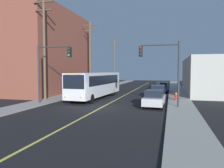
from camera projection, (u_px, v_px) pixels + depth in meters
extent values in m
plane|color=black|center=(101.00, 108.00, 20.44)|extent=(120.00, 120.00, 0.00)
cube|color=gray|center=(75.00, 94.00, 31.96)|extent=(2.50, 90.00, 0.15)
cube|color=gray|center=(178.00, 97.00, 28.20)|extent=(2.50, 90.00, 0.15)
cube|color=#D8CC4C|center=(130.00, 92.00, 34.90)|extent=(0.16, 60.00, 0.01)
cube|color=brown|center=(42.00, 53.00, 34.80)|extent=(10.00, 17.42, 12.53)
cube|color=black|center=(71.00, 83.00, 33.79)|extent=(0.06, 12.19, 1.30)
cube|color=black|center=(71.00, 62.00, 33.60)|extent=(0.06, 12.19, 1.30)
cube|color=black|center=(71.00, 41.00, 33.41)|extent=(0.06, 12.19, 1.30)
cube|color=black|center=(186.00, 82.00, 35.07)|extent=(0.06, 13.56, 1.30)
cube|color=silver|center=(96.00, 84.00, 27.47)|extent=(3.13, 12.11, 2.75)
cube|color=black|center=(74.00, 82.00, 21.76)|extent=(2.35, 0.19, 1.40)
cube|color=black|center=(111.00, 77.00, 33.12)|extent=(2.30, 0.19, 1.10)
cube|color=black|center=(87.00, 80.00, 27.83)|extent=(0.56, 10.19, 1.10)
cube|color=black|center=(106.00, 80.00, 27.06)|extent=(0.56, 10.19, 1.10)
cube|color=orange|center=(74.00, 76.00, 21.73)|extent=(1.79, 0.15, 0.30)
sphere|color=#F9D872|center=(66.00, 96.00, 22.08)|extent=(0.24, 0.24, 0.24)
sphere|color=#F9D872|center=(82.00, 97.00, 21.54)|extent=(0.24, 0.24, 0.24)
cylinder|color=black|center=(72.00, 98.00, 23.91)|extent=(0.35, 1.01, 1.00)
cylinder|color=black|center=(91.00, 99.00, 23.22)|extent=(0.35, 1.01, 1.00)
cylinder|color=black|center=(98.00, 92.00, 31.22)|extent=(0.35, 1.01, 1.00)
cylinder|color=black|center=(113.00, 92.00, 30.54)|extent=(0.35, 1.01, 1.00)
cube|color=#B7B7BC|center=(154.00, 100.00, 20.92)|extent=(1.95, 4.46, 0.70)
cube|color=black|center=(155.00, 93.00, 20.88)|extent=(1.70, 2.52, 0.60)
cylinder|color=black|center=(144.00, 106.00, 19.74)|extent=(0.24, 0.65, 0.64)
cylinder|color=black|center=(162.00, 106.00, 19.27)|extent=(0.24, 0.65, 0.64)
cylinder|color=black|center=(148.00, 101.00, 22.60)|extent=(0.24, 0.65, 0.64)
cylinder|color=black|center=(164.00, 102.00, 22.14)|extent=(0.24, 0.65, 0.64)
cube|color=black|center=(158.00, 93.00, 28.05)|extent=(1.85, 4.42, 0.70)
cube|color=black|center=(158.00, 88.00, 28.01)|extent=(1.65, 2.48, 0.60)
cylinder|color=black|center=(151.00, 96.00, 26.82)|extent=(0.23, 0.64, 0.64)
cylinder|color=black|center=(164.00, 97.00, 26.42)|extent=(0.23, 0.64, 0.64)
cylinder|color=black|center=(152.00, 94.00, 29.72)|extent=(0.23, 0.64, 0.64)
cylinder|color=black|center=(165.00, 94.00, 29.32)|extent=(0.23, 0.64, 0.64)
cube|color=navy|center=(162.00, 88.00, 35.41)|extent=(1.90, 4.44, 0.70)
cube|color=black|center=(162.00, 84.00, 35.37)|extent=(1.68, 2.50, 0.60)
cylinder|color=black|center=(156.00, 91.00, 34.22)|extent=(0.24, 0.65, 0.64)
cylinder|color=black|center=(167.00, 91.00, 33.76)|extent=(0.24, 0.65, 0.64)
cylinder|color=black|center=(158.00, 89.00, 37.09)|extent=(0.24, 0.65, 0.64)
cylinder|color=black|center=(168.00, 90.00, 36.64)|extent=(0.24, 0.65, 0.64)
cylinder|color=brown|center=(44.00, 49.00, 24.71)|extent=(0.28, 0.28, 11.58)
cube|color=#4C3D2D|center=(43.00, 2.00, 24.40)|extent=(2.40, 0.16, 0.16)
cube|color=#4C3D2D|center=(44.00, 10.00, 24.46)|extent=(2.00, 0.16, 0.16)
cylinder|color=brown|center=(90.00, 56.00, 36.83)|extent=(0.28, 0.28, 11.50)
cube|color=#4C3D2D|center=(90.00, 25.00, 36.52)|extent=(2.40, 0.16, 0.16)
cube|color=#4C3D2D|center=(90.00, 31.00, 36.58)|extent=(2.00, 0.16, 0.16)
cylinder|color=brown|center=(114.00, 62.00, 55.52)|extent=(0.28, 0.28, 10.94)
cube|color=#4C3D2D|center=(114.00, 43.00, 55.22)|extent=(2.40, 0.16, 0.16)
cube|color=#4C3D2D|center=(114.00, 46.00, 55.28)|extent=(2.00, 0.16, 0.16)
cylinder|color=#2D2D33|center=(39.00, 74.00, 22.67)|extent=(0.18, 0.18, 6.00)
cylinder|color=#2D2D33|center=(53.00, 47.00, 22.06)|extent=(3.50, 0.12, 0.12)
cube|color=black|center=(69.00, 52.00, 21.64)|extent=(0.32, 0.36, 1.00)
sphere|color=#2D2D2D|center=(69.00, 49.00, 21.43)|extent=(0.22, 0.22, 0.22)
sphere|color=#2D2D2D|center=(69.00, 52.00, 21.45)|extent=(0.22, 0.22, 0.22)
sphere|color=green|center=(69.00, 55.00, 21.47)|extent=(0.22, 0.22, 0.22)
cylinder|color=#2D2D33|center=(179.00, 74.00, 20.05)|extent=(0.18, 0.18, 6.00)
cylinder|color=#2D2D33|center=(160.00, 45.00, 20.34)|extent=(3.50, 0.12, 0.12)
cube|color=black|center=(141.00, 51.00, 20.83)|extent=(0.32, 0.36, 1.00)
sphere|color=red|center=(140.00, 48.00, 20.63)|extent=(0.22, 0.22, 0.22)
sphere|color=#2D2D2D|center=(140.00, 51.00, 20.65)|extent=(0.22, 0.22, 0.22)
sphere|color=#2D2D2D|center=(140.00, 55.00, 20.66)|extent=(0.22, 0.22, 0.22)
cylinder|color=red|center=(176.00, 97.00, 24.79)|extent=(0.26, 0.26, 0.70)
sphere|color=gold|center=(176.00, 94.00, 24.76)|extent=(0.24, 0.24, 0.24)
cylinder|color=red|center=(174.00, 96.00, 24.82)|extent=(0.12, 0.10, 0.10)
cylinder|color=red|center=(177.00, 96.00, 24.74)|extent=(0.12, 0.10, 0.10)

